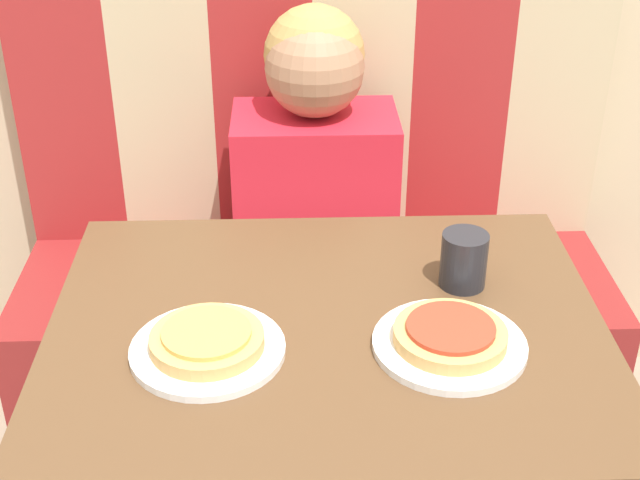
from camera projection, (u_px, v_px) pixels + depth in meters
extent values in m
cube|color=maroon|center=(316.00, 355.00, 2.17)|extent=(1.36, 0.49, 0.48)
cube|color=maroon|center=(68.00, 111.00, 2.06)|extent=(0.23, 0.07, 0.64)
cube|color=tan|center=(166.00, 110.00, 2.06)|extent=(0.23, 0.07, 0.64)
cube|color=maroon|center=(264.00, 109.00, 2.07)|extent=(0.23, 0.07, 0.64)
cube|color=tan|center=(361.00, 108.00, 2.08)|extent=(0.23, 0.07, 0.64)
cube|color=maroon|center=(457.00, 106.00, 2.08)|extent=(0.23, 0.07, 0.64)
cube|color=tan|center=(552.00, 105.00, 2.09)|extent=(0.23, 0.07, 0.64)
cube|color=brown|center=(327.00, 332.00, 1.37)|extent=(0.85, 0.68, 0.03)
cube|color=red|center=(315.00, 197.00, 1.96)|extent=(0.35, 0.22, 0.39)
sphere|color=#9E7051|center=(315.00, 68.00, 1.81)|extent=(0.20, 0.20, 0.20)
sphere|color=#AD8447|center=(314.00, 55.00, 1.82)|extent=(0.21, 0.21, 0.21)
cylinder|color=white|center=(208.00, 350.00, 1.29)|extent=(0.23, 0.23, 0.01)
cylinder|color=white|center=(449.00, 345.00, 1.30)|extent=(0.23, 0.23, 0.01)
cylinder|color=tan|center=(207.00, 341.00, 1.28)|extent=(0.17, 0.17, 0.02)
cylinder|color=gold|center=(206.00, 333.00, 1.28)|extent=(0.13, 0.13, 0.01)
cylinder|color=tan|center=(450.00, 336.00, 1.29)|extent=(0.17, 0.17, 0.02)
cylinder|color=#B73823|center=(451.00, 328.00, 1.29)|extent=(0.13, 0.13, 0.01)
cylinder|color=#232328|center=(464.00, 260.00, 1.43)|extent=(0.08, 0.08, 0.09)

